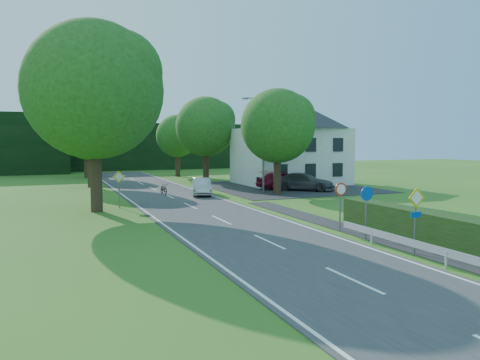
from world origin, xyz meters
name	(u,v)px	position (x,y,z in m)	size (l,w,h in m)	color
road	(210,215)	(0.00, 20.00, 0.02)	(7.00, 80.00, 0.04)	#353537
parking_pad	(286,187)	(12.00, 33.00, 0.02)	(14.00, 16.00, 0.04)	#252528
line_edge_left	(155,218)	(-3.25, 20.00, 0.04)	(0.12, 80.00, 0.01)	white
line_edge_right	(260,211)	(3.25, 20.00, 0.04)	(0.12, 80.00, 0.01)	white
line_centre	(210,215)	(0.00, 20.00, 0.04)	(0.12, 80.00, 0.01)	white
tree_main	(95,117)	(-6.00, 24.00, 5.82)	(9.40, 9.40, 11.64)	#204815
tree_left_far	(90,142)	(-5.00, 40.00, 4.29)	(7.00, 7.00, 8.58)	#204815
tree_right_far	(206,139)	(7.00, 42.00, 4.54)	(7.40, 7.40, 9.09)	#204815
tree_left_back	(86,144)	(-4.50, 52.00, 4.04)	(6.60, 6.60, 8.07)	#204815
tree_right_back	(178,146)	(6.00, 50.00, 3.78)	(6.20, 6.20, 7.56)	#204815
tree_right_mid	(277,142)	(8.50, 28.00, 4.29)	(7.00, 7.00, 8.58)	#204815
treeline_right	(164,146)	(8.00, 66.00, 3.50)	(30.00, 5.00, 7.00)	black
house_white	(290,140)	(14.00, 36.00, 4.41)	(10.60, 8.40, 8.60)	silver
streetlight	(262,140)	(8.06, 30.00, 4.46)	(2.03, 0.18, 8.00)	slate
sign_priority_right	(416,208)	(4.30, 7.98, 1.80)	(0.78, 0.09, 2.59)	slate
sign_roundabout	(367,202)	(4.30, 10.98, 1.67)	(0.64, 0.08, 2.37)	slate
sign_speed_limit	(341,195)	(4.30, 12.97, 1.77)	(0.64, 0.11, 2.37)	slate
sign_priority_left	(119,182)	(-4.50, 24.98, 1.72)	(0.78, 0.09, 2.44)	slate
moving_car	(202,187)	(2.61, 29.69, 0.72)	(1.44, 4.12, 1.36)	#B8B8BE
motorcycle	(164,189)	(-0.07, 31.40, 0.49)	(0.59, 1.70, 0.89)	black
parked_car_red	(281,180)	(10.83, 31.74, 0.83)	(1.88, 4.66, 1.59)	maroon
parked_car_silver_a	(280,181)	(10.97, 32.21, 0.71)	(1.41, 4.05, 1.33)	silver
parked_car_grey	(304,182)	(12.05, 29.73, 0.80)	(2.12, 5.22, 1.52)	#49484D
parked_car_silver_b	(302,178)	(14.30, 34.00, 0.78)	(2.46, 5.33, 1.48)	silver
parasol	(266,180)	(8.89, 30.90, 0.95)	(1.97, 2.01, 1.81)	red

